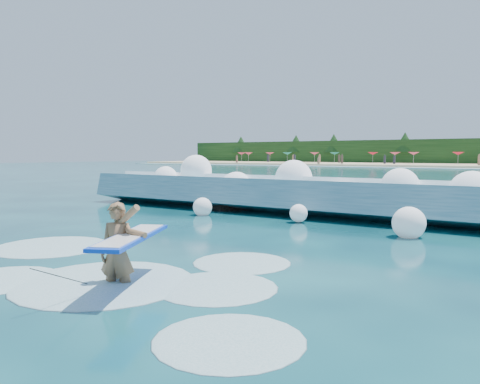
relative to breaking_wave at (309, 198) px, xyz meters
The scene contains 6 objects.
ground 7.49m from the breaking_wave, 96.15° to the right, with size 200.00×200.00×0.00m, color #072B3B.
breaking_wave is the anchor object (origin of this frame).
rock_cluster 3.88m from the breaking_wave, behind, with size 8.11×3.35×1.38m.
surfer_with_board 10.36m from the breaking_wave, 80.88° to the right, with size 1.52×2.85×1.69m.
wave_spray 0.55m from the breaking_wave, 23.18° to the right, with size 14.74×4.43×2.20m.
surf_foam 9.77m from the breaking_wave, 85.63° to the right, with size 8.99×5.41×0.15m.
Camera 1 is at (8.36, -7.93, 2.19)m, focal length 35.00 mm.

